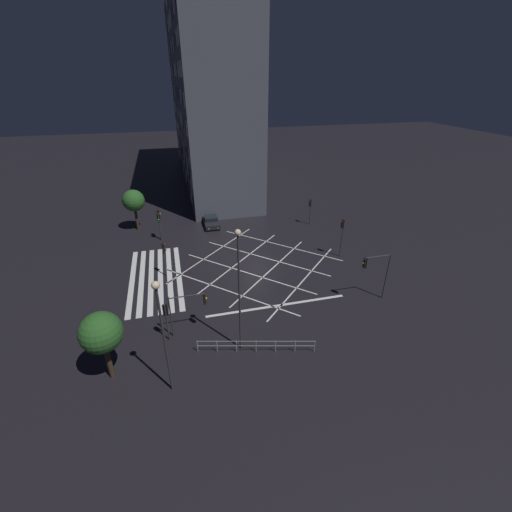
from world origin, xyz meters
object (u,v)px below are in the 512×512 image
(traffic_light_ne_cross, at_px, (375,268))
(street_lamp_east, at_px, (161,321))
(traffic_light_median_north, at_px, (342,230))
(street_tree_near, at_px, (134,201))
(traffic_light_se_cross, at_px, (190,304))
(traffic_light_sw_main, at_px, (159,221))
(traffic_light_se_main, at_px, (166,315))
(traffic_light_sw_cross, at_px, (159,218))
(traffic_light_nw_cross, at_px, (310,207))
(street_lamp_west, at_px, (239,279))
(street_tree_far, at_px, (101,333))
(traffic_light_median_south, at_px, (164,252))
(waiting_car, at_px, (211,221))

(traffic_light_ne_cross, bearing_deg, street_lamp_east, 17.96)
(traffic_light_median_north, relative_size, street_tree_near, 0.83)
(traffic_light_se_cross, relative_size, street_tree_near, 0.69)
(traffic_light_se_cross, xyz_separation_m, traffic_light_sw_main, (-17.87, -2.23, -0.15))
(traffic_light_se_main, bearing_deg, traffic_light_sw_main, 1.22)
(traffic_light_ne_cross, relative_size, traffic_light_se_main, 1.41)
(traffic_light_sw_cross, xyz_separation_m, traffic_light_nw_cross, (0.16, 19.21, -0.20))
(traffic_light_se_cross, relative_size, street_lamp_west, 0.38)
(street_lamp_east, distance_m, street_lamp_west, 5.72)
(street_tree_near, bearing_deg, street_lamp_east, 6.92)
(traffic_light_sw_main, relative_size, street_lamp_east, 0.44)
(traffic_light_ne_cross, relative_size, street_tree_near, 0.86)
(traffic_light_sw_main, height_order, traffic_light_se_main, traffic_light_sw_main)
(traffic_light_se_cross, distance_m, street_tree_near, 22.62)
(traffic_light_ne_cross, xyz_separation_m, street_lamp_west, (3.07, -12.44, 2.65))
(traffic_light_sw_main, xyz_separation_m, street_lamp_east, (23.03, 0.43, 2.96))
(street_lamp_east, relative_size, street_tree_far, 1.60)
(traffic_light_se_cross, height_order, traffic_light_nw_cross, traffic_light_se_cross)
(traffic_light_sw_cross, height_order, traffic_light_median_north, traffic_light_median_north)
(traffic_light_ne_cross, bearing_deg, street_lamp_west, 13.86)
(traffic_light_se_main, relative_size, street_lamp_east, 0.40)
(traffic_light_median_south, height_order, traffic_light_nw_cross, traffic_light_median_south)
(traffic_light_se_cross, height_order, traffic_light_se_main, traffic_light_se_cross)
(traffic_light_se_cross, relative_size, traffic_light_ne_cross, 0.80)
(traffic_light_median_south, height_order, traffic_light_sw_main, traffic_light_median_south)
(traffic_light_median_north, bearing_deg, street_lamp_west, 39.88)
(traffic_light_se_cross, height_order, traffic_light_sw_main, traffic_light_se_cross)
(traffic_light_median_north, distance_m, traffic_light_sw_main, 21.11)
(traffic_light_nw_cross, bearing_deg, street_tree_far, 43.11)
(traffic_light_sw_cross, height_order, street_tree_far, street_tree_far)
(traffic_light_nw_cross, relative_size, traffic_light_sw_main, 0.99)
(traffic_light_nw_cross, height_order, street_lamp_east, street_lamp_east)
(traffic_light_nw_cross, xyz_separation_m, street_tree_near, (-3.87, -22.15, 1.38))
(traffic_light_sw_main, distance_m, street_tree_far, 21.28)
(traffic_light_ne_cross, distance_m, traffic_light_se_main, 17.60)
(street_tree_near, distance_m, street_tree_far, 25.11)
(traffic_light_se_main, xyz_separation_m, street_lamp_east, (4.89, 0.04, 3.20))
(waiting_car, bearing_deg, traffic_light_se_cross, -11.50)
(traffic_light_sw_cross, bearing_deg, traffic_light_ne_cross, -44.85)
(traffic_light_nw_cross, height_order, street_tree_near, street_tree_near)
(traffic_light_sw_cross, distance_m, street_lamp_east, 23.62)
(street_lamp_west, distance_m, street_tree_near, 26.03)
(traffic_light_se_main, xyz_separation_m, street_lamp_west, (2.28, 5.11, 3.68))
(street_lamp_west, bearing_deg, traffic_light_sw_main, -164.94)
(traffic_light_median_south, height_order, waiting_car, traffic_light_median_south)
(street_lamp_west, bearing_deg, traffic_light_ne_cross, 103.86)
(traffic_light_nw_cross, relative_size, street_tree_far, 0.69)
(street_lamp_west, bearing_deg, traffic_light_se_cross, -127.95)
(street_lamp_west, bearing_deg, traffic_light_nw_cross, 146.33)
(traffic_light_sw_cross, distance_m, street_tree_near, 4.88)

